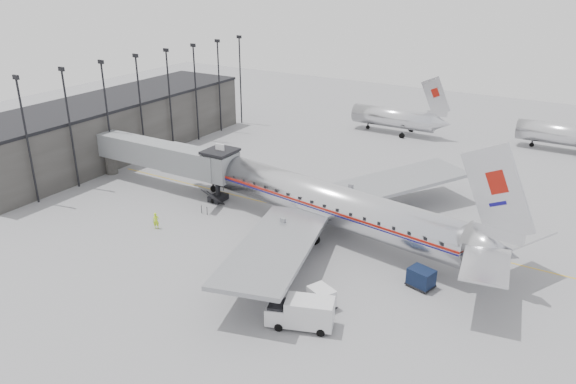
# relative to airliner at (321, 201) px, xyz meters

# --- Properties ---
(ground) EXTENTS (160.00, 160.00, 0.00)m
(ground) POSITION_rel_airliner_xyz_m (-5.14, -2.87, -3.42)
(ground) COLOR slate
(ground) RESTS_ON ground
(terminal) EXTENTS (12.00, 46.00, 8.00)m
(terminal) POSITION_rel_airliner_xyz_m (-39.14, 7.13, 0.58)
(terminal) COLOR #33312E
(terminal) RESTS_ON ground
(apron_line) EXTENTS (60.00, 0.15, 0.01)m
(apron_line) POSITION_rel_airliner_xyz_m (-2.14, 3.13, -3.41)
(apron_line) COLOR gold
(apron_line) RESTS_ON ground
(jet_bridge) EXTENTS (21.00, 6.20, 7.10)m
(jet_bridge) POSITION_rel_airliner_xyz_m (-21.80, 0.80, 0.76)
(jet_bridge) COLOR slate
(jet_bridge) RESTS_ON ground
(floodlight_masts) EXTENTS (0.90, 42.25, 15.25)m
(floodlight_masts) POSITION_rel_airliner_xyz_m (-32.64, 10.13, 4.95)
(floodlight_masts) COLOR black
(floodlight_masts) RESTS_ON ground
(distant_aircraft_near) EXTENTS (16.39, 3.20, 10.26)m
(distant_aircraft_near) POSITION_rel_airliner_xyz_m (-6.93, 39.13, -0.68)
(distant_aircraft_near) COLOR silver
(distant_aircraft_near) RESTS_ON ground
(distant_aircraft_mid) EXTENTS (16.39, 3.20, 10.26)m
(distant_aircraft_mid) POSITION_rel_airliner_xyz_m (19.07, 43.13, -0.68)
(distant_aircraft_mid) COLOR silver
(distant_aircraft_mid) RESTS_ON ground
(airliner) EXTENTS (42.76, 39.34, 13.58)m
(airliner) POSITION_rel_airliner_xyz_m (0.00, 0.00, 0.00)
(airliner) COLOR silver
(airliner) RESTS_ON ground
(service_van) EXTENTS (5.68, 3.70, 2.50)m
(service_van) POSITION_rel_airliner_xyz_m (6.78, -16.08, -2.11)
(service_van) COLOR silver
(service_van) RESTS_ON ground
(baggage_cart_navy) EXTENTS (2.63, 2.26, 1.77)m
(baggage_cart_navy) POSITION_rel_airliner_xyz_m (12.97, -5.53, -2.48)
(baggage_cart_navy) COLOR black
(baggage_cart_navy) RESTS_ON ground
(baggage_cart_white) EXTENTS (2.76, 2.49, 1.77)m
(baggage_cart_white) POSITION_rel_airliner_xyz_m (6.89, -12.87, -2.48)
(baggage_cart_white) COLOR silver
(baggage_cart_white) RESTS_ON ground
(ramp_worker) EXTENTS (0.79, 0.72, 1.82)m
(ramp_worker) POSITION_rel_airliner_xyz_m (-15.42, -8.87, -2.51)
(ramp_worker) COLOR #B7E91B
(ramp_worker) RESTS_ON ground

